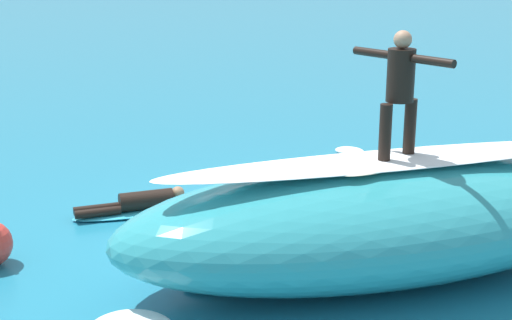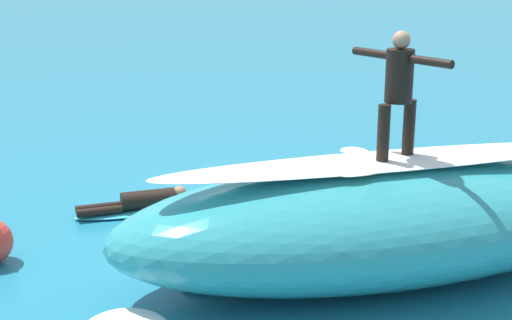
{
  "view_description": "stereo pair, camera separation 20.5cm",
  "coord_description": "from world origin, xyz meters",
  "px_view_note": "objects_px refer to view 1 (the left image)",
  "views": [
    {
      "loc": [
        5.23,
        9.13,
        4.09
      ],
      "look_at": [
        0.33,
        0.55,
        1.21
      ],
      "focal_mm": 51.55,
      "sensor_mm": 36.0,
      "label": 1
    },
    {
      "loc": [
        5.05,
        9.23,
        4.09
      ],
      "look_at": [
        0.33,
        0.55,
        1.21
      ],
      "focal_mm": 51.55,
      "sensor_mm": 36.0,
      "label": 2
    }
  ],
  "objects_px": {
    "surfboard_riding": "(396,160)",
    "surfer_paddling": "(138,202)",
    "surfboard_paddling": "(147,211)",
    "surfer_riding": "(400,85)"
  },
  "relations": [
    {
      "from": "surfboard_riding",
      "to": "surfboard_paddling",
      "type": "relative_size",
      "value": 0.85
    },
    {
      "from": "surfer_riding",
      "to": "surfer_paddling",
      "type": "height_order",
      "value": "surfer_riding"
    },
    {
      "from": "surfer_riding",
      "to": "surfboard_paddling",
      "type": "distance_m",
      "value": 4.81
    },
    {
      "from": "surfer_paddling",
      "to": "surfboard_riding",
      "type": "bearing_deg",
      "value": -51.03
    },
    {
      "from": "surfboard_paddling",
      "to": "surfer_paddling",
      "type": "height_order",
      "value": "surfer_paddling"
    },
    {
      "from": "surfboard_riding",
      "to": "surfer_paddling",
      "type": "relative_size",
      "value": 1.14
    },
    {
      "from": "surfer_riding",
      "to": "surfer_paddling",
      "type": "bearing_deg",
      "value": -71.5
    },
    {
      "from": "surfboard_riding",
      "to": "surfer_paddling",
      "type": "distance_m",
      "value": 4.42
    },
    {
      "from": "surfer_riding",
      "to": "surfboard_paddling",
      "type": "height_order",
      "value": "surfer_riding"
    },
    {
      "from": "surfer_riding",
      "to": "surfer_paddling",
      "type": "relative_size",
      "value": 0.9
    }
  ]
}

